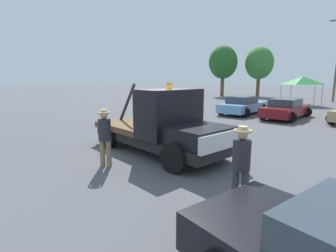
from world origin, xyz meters
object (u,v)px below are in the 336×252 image
object	(u,v)px
person_at_hood	(105,133)
parked_car_maroon	(286,109)
tow_truck	(164,128)
parked_car_skyblue	(243,105)
tree_left	(259,63)
person_near_truck	(241,160)
canopy_tent_green	(303,80)
tree_right	(223,62)
traffic_cone	(227,134)

from	to	relation	value
person_at_hood	parked_car_maroon	world-z (taller)	person_at_hood
tow_truck	parked_car_skyblue	size ratio (longest dim) A/B	1.24
parked_car_skyblue	tree_left	world-z (taller)	tree_left
tow_truck	tree_left	distance (m)	31.86
parked_car_skyblue	person_near_truck	bearing A→B (deg)	-155.53
parked_car_skyblue	canopy_tent_green	world-z (taller)	canopy_tent_green
canopy_tent_green	parked_car_maroon	bearing A→B (deg)	-79.94
tow_truck	parked_car_maroon	world-z (taller)	tow_truck
person_near_truck	tree_right	xyz separation A→B (m)	(-17.33, 28.62, 3.75)
tow_truck	parked_car_skyblue	world-z (taller)	tow_truck
traffic_cone	person_near_truck	bearing A→B (deg)	-57.93
person_at_hood	tree_left	size ratio (longest dim) A/B	0.26
tow_truck	tree_right	distance (m)	30.33
canopy_tent_green	tree_right	size ratio (longest dim) A/B	0.42
person_at_hood	canopy_tent_green	world-z (taller)	canopy_tent_green
parked_car_maroon	tree_left	xyz separation A→B (m)	(-10.00, 18.59, 4.02)
parked_car_skyblue	traffic_cone	bearing A→B (deg)	-159.74
parked_car_skyblue	parked_car_maroon	bearing A→B (deg)	-92.65
canopy_tent_green	tree_left	bearing A→B (deg)	132.92
parked_car_skyblue	tree_right	size ratio (longest dim) A/B	0.67
person_near_truck	parked_car_maroon	world-z (taller)	person_near_truck
parked_car_maroon	canopy_tent_green	world-z (taller)	canopy_tent_green
person_near_truck	parked_car_maroon	distance (m)	13.73
person_near_truck	tree_right	size ratio (longest dim) A/B	0.25
person_near_truck	parked_car_skyblue	size ratio (longest dim) A/B	0.37
tree_right	person_near_truck	bearing A→B (deg)	-58.81
tow_truck	canopy_tent_green	bearing A→B (deg)	99.43
person_near_truck	canopy_tent_green	bearing A→B (deg)	-14.86
tow_truck	traffic_cone	xyz separation A→B (m)	(0.51, 3.52, -0.73)
tree_right	canopy_tent_green	bearing A→B (deg)	-24.83
tow_truck	parked_car_skyblue	distance (m)	11.93
tree_right	tree_left	bearing A→B (deg)	39.89
parked_car_skyblue	traffic_cone	distance (m)	8.73
tow_truck	tree_left	world-z (taller)	tree_left
person_near_truck	person_at_hood	bearing A→B (deg)	68.32
person_near_truck	tree_left	world-z (taller)	tree_left
tow_truck	parked_car_skyblue	xyz separation A→B (m)	(-2.75, 11.61, -0.33)
canopy_tent_green	traffic_cone	size ratio (longest dim) A/B	5.49
person_near_truck	canopy_tent_green	size ratio (longest dim) A/B	0.58
tow_truck	tree_left	xyz separation A→B (m)	(-9.61, 30.15, 3.68)
person_near_truck	canopy_tent_green	xyz separation A→B (m)	(-5.14, 22.98, 1.39)
canopy_tent_green	tree_right	xyz separation A→B (m)	(-12.19, 5.64, 2.37)
person_near_truck	parked_car_maroon	size ratio (longest dim) A/B	0.36
person_near_truck	canopy_tent_green	distance (m)	23.59
tow_truck	tree_right	bearing A→B (deg)	122.55
tree_left	tow_truck	bearing A→B (deg)	-72.32
tow_truck	person_near_truck	xyz separation A→B (m)	(3.81, -1.74, 0.05)
tree_right	traffic_cone	size ratio (longest dim) A/B	12.97
person_near_truck	parked_car_skyblue	distance (m)	14.87
person_at_hood	tree_left	xyz separation A→B (m)	(-9.14, 32.32, 3.61)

